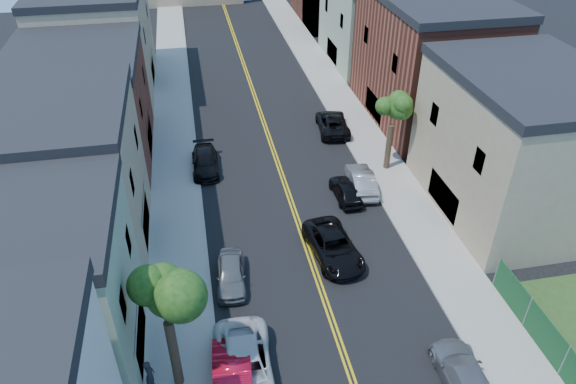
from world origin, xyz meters
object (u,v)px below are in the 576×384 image
white_pickup (244,369)px  black_car_left (205,162)px  black_car_right (346,190)px  pedestrian_left (150,375)px  dark_car_right_far (332,123)px  black_suv_lane (333,246)px  silver_car_right (361,181)px  grey_car_left (231,274)px  grey_car_right (465,378)px

white_pickup → black_car_left: size_ratio=1.24×
black_car_right → pedestrian_left: pedestrian_left is taller
dark_car_right_far → black_suv_lane: 16.06m
black_car_right → silver_car_right: size_ratio=0.86×
black_car_left → grey_car_left: bearing=-85.8°
black_suv_lane → grey_car_right: bearing=-77.3°
silver_car_right → pedestrian_left: bearing=50.0°
black_car_left → grey_car_right: 23.63m
white_pickup → silver_car_right: bearing=56.7°
white_pickup → grey_car_right: bearing=-11.0°
black_car_left → black_suv_lane: (6.88, -11.31, 0.06)m
grey_car_right → silver_car_right: 16.44m
grey_car_left → black_car_right: bearing=43.4°
silver_car_right → dark_car_right_far: 9.03m
silver_car_right → dark_car_right_far: (0.32, 9.03, -0.02)m
black_car_right → silver_car_right: silver_car_right is taller
black_suv_lane → black_car_right: bearing=60.3°
dark_car_right_far → grey_car_left: bearing=64.1°
dark_car_right_far → pedestrian_left: bearing=63.3°
black_car_left → pedestrian_left: 18.99m
white_pickup → black_car_left: white_pickup is taller
white_pickup → silver_car_right: (10.11, 14.13, -0.06)m
black_car_left → black_car_right: black_car_left is taller
grey_car_left → black_car_left: size_ratio=0.84×
grey_car_right → black_car_right: bearing=-82.7°
white_pickup → black_suv_lane: 9.89m
black_car_left → black_suv_lane: size_ratio=0.89×
grey_car_left → grey_car_right: grey_car_right is taller
white_pickup → black_car_right: 15.90m
grey_car_left → black_car_right: size_ratio=1.02×
white_pickup → grey_car_left: bearing=91.5°
grey_car_right → white_pickup: bearing=-9.8°
grey_car_right → silver_car_right: size_ratio=1.08×
white_pickup → black_car_left: 18.95m
grey_car_left → silver_car_right: bearing=42.6°
black_car_right → pedestrian_left: 18.31m
black_suv_lane → pedestrian_left: (-10.48, -7.33, 0.31)m
silver_car_right → black_suv_lane: size_ratio=0.85×
grey_car_right → black_car_left: bearing=-60.6°
black_car_left → black_suv_lane: 13.24m
black_car_left → white_pickup: bearing=-87.1°
black_car_right → dark_car_right_far: bearing=-101.5°
white_pickup → grey_car_left: white_pickup is taller
black_car_right → dark_car_right_far: (1.70, 9.87, 0.06)m
pedestrian_left → black_suv_lane: bearing=-60.3°
grey_car_left → dark_car_right_far: (10.34, 16.67, 0.05)m
black_suv_lane → silver_car_right: bearing=53.1°
white_pickup → black_car_right: white_pickup is taller
black_car_left → grey_car_right: (10.34, -21.25, 0.02)m
silver_car_right → black_suv_lane: 7.53m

